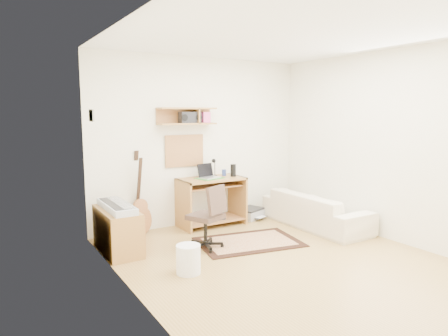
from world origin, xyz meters
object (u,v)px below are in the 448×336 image
desk (211,202)px  sofa (316,204)px  printer (250,213)px  task_chair (205,217)px  cabinet (117,231)px

desk → sofa: bearing=-33.2°
printer → sofa: 1.12m
desk → sofa: size_ratio=0.56×
printer → sofa: (0.59, -0.91, 0.27)m
task_chair → printer: bearing=9.8°
task_chair → cabinet: (-1.01, 0.47, -0.15)m
cabinet → printer: size_ratio=2.12×
cabinet → task_chair: bearing=-25.2°
printer → sofa: bearing=-76.9°
desk → cabinet: desk is taller
desk → sofa: (1.35, -0.88, -0.02)m
desk → task_chair: task_chair is taller
task_chair → cabinet: 1.13m
sofa → desk: bearing=56.8°
desk → cabinet: bearing=-165.0°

